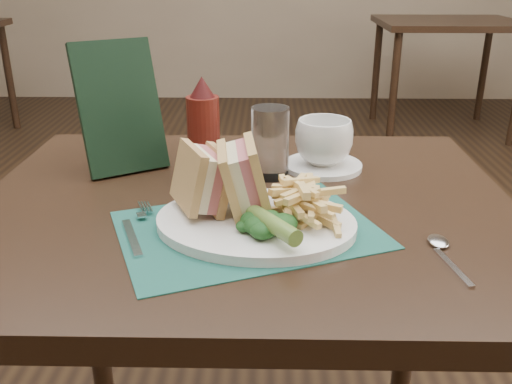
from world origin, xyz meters
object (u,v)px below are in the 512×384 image
table_main (246,379)px  placemat (248,229)px  plate (256,223)px  drinking_glass (270,142)px  sandwich_half_a (189,180)px  check_presenter (120,107)px  ketchup_bottle (203,128)px  table_bg_right (442,77)px  saucer (323,166)px  sandwich_half_b (230,178)px  coffee_cup (324,142)px

table_main → placemat: placemat is taller
plate → drinking_glass: 0.23m
sandwich_half_a → check_presenter: check_presenter is taller
ketchup_bottle → table_bg_right: bearing=65.9°
plate → ketchup_bottle: ketchup_bottle is taller
saucer → sandwich_half_b: bearing=-123.5°
coffee_cup → ketchup_bottle: (-0.22, -0.05, 0.04)m
placemat → saucer: saucer is taller
table_bg_right → table_main: bearing=-112.1°
ketchup_bottle → placemat: bearing=-68.7°
table_bg_right → plate: (-1.20, -3.12, 0.38)m
table_bg_right → plate: plate is taller
sandwich_half_b → coffee_cup: sandwich_half_b is taller
sandwich_half_a → sandwich_half_b: sandwich_half_b is taller
plate → coffee_cup: bearing=75.3°
table_bg_right → drinking_glass: (-1.18, -2.90, 0.44)m
sandwich_half_a → saucer: 0.34m
plate → coffee_cup: 0.30m
coffee_cup → placemat: bearing=-116.4°
plate → saucer: bearing=75.3°
placemat → sandwich_half_a: (-0.09, 0.03, 0.07)m
table_bg_right → placemat: 3.38m
placemat → sandwich_half_b: bearing=134.1°
table_bg_right → ketchup_bottle: (-1.30, -2.91, 0.47)m
table_main → table_bg_right: size_ratio=1.00×
plate → ketchup_bottle: size_ratio=1.61×
plate → saucer: size_ratio=2.00×
table_bg_right → check_presenter: size_ratio=3.66×
table_bg_right → check_presenter: (-1.46, -2.86, 0.49)m
plate → sandwich_half_b: sandwich_half_b is taller
plate → ketchup_bottle: bearing=124.5°
sandwich_half_a → sandwich_half_b: bearing=-24.4°
saucer → check_presenter: size_ratio=0.61×
table_main → placemat: (0.01, -0.11, 0.38)m
table_main → plate: (0.02, -0.11, 0.38)m
sandwich_half_a → sandwich_half_b: 0.06m
sandwich_half_b → check_presenter: size_ratio=0.45×
sandwich_half_b → drinking_glass: drinking_glass is taller
ketchup_bottle → check_presenter: 0.17m
table_bg_right → placemat: (-1.21, -3.13, 0.38)m
drinking_glass → check_presenter: 0.29m
sandwich_half_b → ketchup_bottle: 0.20m
ketchup_bottle → table_main: bearing=-54.8°
check_presenter → saucer: bearing=-30.5°
drinking_glass → coffee_cup: bearing=23.4°
placemat → coffee_cup: size_ratio=3.39×
coffee_cup → ketchup_bottle: 0.23m
table_bg_right → sandwich_half_a: bearing=-112.8°
table_main → table_bg_right: bearing=67.9°
placemat → saucer: (0.14, 0.27, 0.00)m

